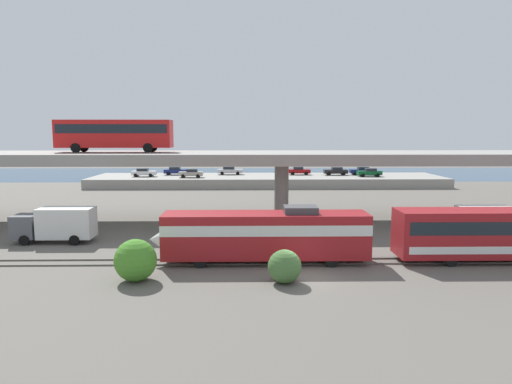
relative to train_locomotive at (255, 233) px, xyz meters
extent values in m
plane|color=#605B54|center=(3.08, -4.00, -2.19)|extent=(260.00, 260.00, 0.00)
cube|color=#59544C|center=(3.08, -0.71, -2.13)|extent=(110.00, 0.12, 0.12)
cube|color=#59544C|center=(3.08, 0.71, -2.13)|extent=(110.00, 0.12, 0.12)
cube|color=maroon|center=(0.74, 0.00, -0.11)|extent=(14.92, 3.00, 3.20)
cube|color=silver|center=(0.74, 0.00, 0.46)|extent=(14.92, 3.04, 0.77)
cone|color=silver|center=(-6.72, 0.00, -0.43)|extent=(2.04, 2.85, 2.85)
cube|color=black|center=(-5.19, 0.00, 0.78)|extent=(2.04, 2.70, 1.02)
cube|color=#3F3F42|center=(3.29, 0.00, 1.74)|extent=(2.40, 1.80, 0.50)
cylinder|color=black|center=(-3.92, -1.35, -1.71)|extent=(0.96, 0.18, 0.96)
cylinder|color=black|center=(-3.92, 1.35, -1.71)|extent=(0.96, 0.18, 0.96)
cylinder|color=black|center=(5.41, -1.35, -1.71)|extent=(0.96, 0.18, 0.96)
cylinder|color=black|center=(5.41, 1.35, -1.71)|extent=(0.96, 0.18, 0.96)
cylinder|color=black|center=(13.96, -1.35, -1.73)|extent=(0.92, 0.18, 0.92)
cylinder|color=black|center=(13.96, 1.35, -1.73)|extent=(0.92, 0.18, 0.92)
cube|color=gray|center=(3.08, 16.00, 4.66)|extent=(96.00, 10.95, 1.12)
cylinder|color=gray|center=(3.08, 16.00, 0.96)|extent=(1.50, 1.50, 6.30)
cube|color=red|center=(-14.62, 16.47, 7.18)|extent=(12.00, 2.55, 2.90)
cube|color=black|center=(-14.62, 16.47, 7.70)|extent=(11.52, 2.59, 0.93)
cube|color=black|center=(-20.57, 16.47, 7.52)|extent=(0.08, 2.30, 1.74)
cylinder|color=black|center=(-18.34, 15.26, 5.73)|extent=(1.00, 0.26, 1.00)
cylinder|color=black|center=(-18.34, 17.68, 5.73)|extent=(1.00, 0.26, 1.00)
cylinder|color=black|center=(-10.90, 15.26, 5.73)|extent=(1.00, 0.26, 1.00)
cylinder|color=black|center=(-10.90, 17.68, 5.73)|extent=(1.00, 0.26, 1.00)
cube|color=silver|center=(20.38, 6.63, -0.45)|extent=(4.60, 2.30, 2.60)
cylinder|color=black|center=(19.37, 7.72, -1.75)|extent=(0.88, 0.28, 0.88)
cylinder|color=black|center=(19.37, 5.54, -1.75)|extent=(0.88, 0.28, 0.88)
cube|color=#515459|center=(-19.76, 6.63, -0.75)|extent=(2.00, 2.30, 2.00)
cube|color=silver|center=(-16.26, 6.63, -0.45)|extent=(4.60, 2.30, 2.60)
cylinder|color=black|center=(-19.47, 5.54, -1.75)|extent=(0.88, 0.28, 0.88)
cylinder|color=black|center=(-19.47, 7.72, -1.75)|extent=(0.88, 0.28, 0.88)
cylinder|color=black|center=(-15.26, 5.54, -1.75)|extent=(0.88, 0.28, 0.88)
cylinder|color=black|center=(-15.26, 7.72, -1.75)|extent=(0.88, 0.28, 0.88)
cube|color=gray|center=(3.08, 51.00, -1.36)|extent=(62.88, 13.49, 1.66)
cube|color=black|center=(15.82, 52.34, 0.14)|extent=(4.34, 1.74, 0.70)
cube|color=#1E232B|center=(16.03, 52.34, 0.73)|extent=(1.91, 1.53, 0.48)
cylinder|color=black|center=(14.47, 51.51, -0.21)|extent=(0.64, 0.20, 0.64)
cylinder|color=black|center=(14.47, 53.17, -0.21)|extent=(0.64, 0.20, 0.64)
cylinder|color=black|center=(17.16, 51.51, -0.21)|extent=(0.64, 0.20, 0.64)
cylinder|color=black|center=(17.16, 53.17, -0.21)|extent=(0.64, 0.20, 0.64)
cube|color=#B7B7BC|center=(-3.82, 53.77, 0.14)|extent=(4.70, 1.76, 0.70)
cube|color=#1E232B|center=(-4.06, 53.77, 0.73)|extent=(2.07, 1.55, 0.48)
cylinder|color=black|center=(-2.37, 54.61, -0.21)|extent=(0.64, 0.20, 0.64)
cylinder|color=black|center=(-2.37, 52.94, -0.21)|extent=(0.64, 0.20, 0.64)
cylinder|color=black|center=(-5.28, 54.61, -0.21)|extent=(0.64, 0.20, 0.64)
cylinder|color=black|center=(-5.28, 52.94, -0.21)|extent=(0.64, 0.20, 0.64)
cube|color=#9E998C|center=(-10.48, 48.11, 0.14)|extent=(4.18, 1.72, 0.70)
cube|color=#1E232B|center=(-10.27, 48.11, 0.73)|extent=(1.84, 1.52, 0.48)
cylinder|color=black|center=(-11.78, 47.29, -0.21)|extent=(0.64, 0.20, 0.64)
cylinder|color=black|center=(-11.78, 48.92, -0.21)|extent=(0.64, 0.20, 0.64)
cylinder|color=black|center=(-9.19, 47.29, -0.21)|extent=(0.64, 0.20, 0.64)
cylinder|color=black|center=(-9.19, 48.92, -0.21)|extent=(0.64, 0.20, 0.64)
cube|color=maroon|center=(9.12, 53.16, 0.14)|extent=(4.08, 1.74, 0.70)
cube|color=#1E232B|center=(8.92, 53.16, 0.73)|extent=(1.79, 1.53, 0.48)
cylinder|color=black|center=(10.39, 53.99, -0.21)|extent=(0.64, 0.20, 0.64)
cylinder|color=black|center=(10.39, 52.33, -0.21)|extent=(0.64, 0.20, 0.64)
cylinder|color=black|center=(7.86, 53.99, -0.21)|extent=(0.64, 0.20, 0.64)
cylinder|color=black|center=(7.86, 52.33, -0.21)|extent=(0.64, 0.20, 0.64)
cube|color=navy|center=(20.78, 52.69, 0.14)|extent=(4.46, 1.79, 0.70)
cube|color=#1E232B|center=(21.01, 52.69, 0.73)|extent=(1.96, 1.58, 0.48)
cylinder|color=black|center=(19.40, 51.84, -0.21)|extent=(0.64, 0.20, 0.64)
cylinder|color=black|center=(19.40, 53.54, -0.21)|extent=(0.64, 0.20, 0.64)
cylinder|color=black|center=(22.17, 51.84, -0.21)|extent=(0.64, 0.20, 0.64)
cylinder|color=black|center=(22.17, 53.54, -0.21)|extent=(0.64, 0.20, 0.64)
cube|color=#0C4C26|center=(21.31, 49.31, 0.14)|extent=(4.28, 1.74, 0.70)
cube|color=#1E232B|center=(21.52, 49.31, 0.73)|extent=(1.88, 1.53, 0.48)
cylinder|color=black|center=(19.98, 48.48, -0.21)|extent=(0.64, 0.20, 0.64)
cylinder|color=black|center=(19.98, 50.13, -0.21)|extent=(0.64, 0.20, 0.64)
cylinder|color=black|center=(22.63, 48.48, -0.21)|extent=(0.64, 0.20, 0.64)
cylinder|color=black|center=(22.63, 50.13, -0.21)|extent=(0.64, 0.20, 0.64)
cube|color=silver|center=(-19.09, 49.86, 0.14)|extent=(4.24, 1.71, 0.70)
cube|color=#1E232B|center=(-19.30, 49.86, 0.73)|extent=(1.87, 1.50, 0.48)
cylinder|color=black|center=(-17.77, 50.68, -0.21)|extent=(0.64, 0.20, 0.64)
cylinder|color=black|center=(-17.77, 49.05, -0.21)|extent=(0.64, 0.20, 0.64)
cylinder|color=black|center=(-20.40, 50.68, -0.21)|extent=(0.64, 0.20, 0.64)
cylinder|color=black|center=(-20.40, 49.05, -0.21)|extent=(0.64, 0.20, 0.64)
cube|color=navy|center=(-13.86, 53.35, 0.14)|extent=(4.37, 1.88, 0.70)
cube|color=#1E232B|center=(-14.08, 53.35, 0.73)|extent=(1.92, 1.66, 0.48)
cylinder|color=black|center=(-12.51, 54.24, -0.21)|extent=(0.64, 0.20, 0.64)
cylinder|color=black|center=(-12.51, 52.45, -0.21)|extent=(0.64, 0.20, 0.64)
cylinder|color=black|center=(-15.22, 54.24, -0.21)|extent=(0.64, 0.20, 0.64)
cylinder|color=black|center=(-15.22, 52.45, -0.21)|extent=(0.64, 0.20, 0.64)
cube|color=navy|center=(3.08, 74.00, -2.19)|extent=(140.00, 36.00, 0.01)
sphere|color=#448528|center=(-7.77, -4.16, -0.83)|extent=(2.73, 2.73, 2.73)
sphere|color=#446C36|center=(1.76, -4.73, -1.12)|extent=(2.15, 2.15, 2.15)
camera|label=1|loc=(-0.59, -33.22, 7.30)|focal=32.57mm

